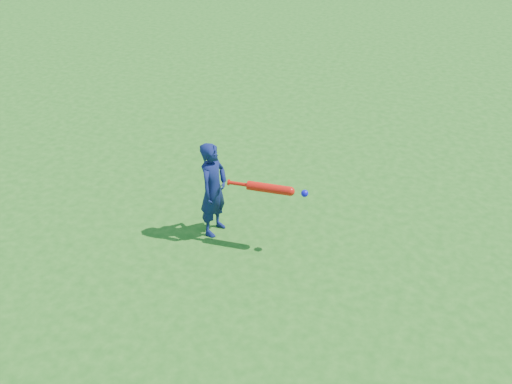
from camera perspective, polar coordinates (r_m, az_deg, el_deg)
ground at (r=7.08m, az=-0.03°, el=-2.02°), size 80.00×80.00×0.00m
child at (r=6.46m, az=-4.28°, el=0.26°), size 0.33×0.46×1.15m
bat_swing at (r=6.16m, az=1.64°, el=0.33°), size 0.90×0.14×0.10m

